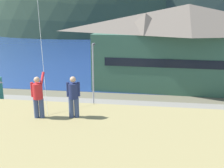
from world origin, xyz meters
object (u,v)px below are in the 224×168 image
(moored_boat_wharfside, at_px, (110,63))
(parked_car_front_row_red, at_px, (140,160))
(person_companion, at_px, (73,96))
(parking_light_pole, at_px, (93,74))
(parked_car_front_row_end, at_px, (22,141))
(wharf_dock, at_px, (129,65))
(person_kite_flyer, at_px, (38,96))
(parked_car_mid_row_near, at_px, (157,119))
(moored_boat_outer_mooring, at_px, (146,67))
(parked_car_back_row_right, at_px, (30,113))
(moored_boat_inner_slip, at_px, (111,63))
(harbor_lodge, at_px, (186,45))

(moored_boat_wharfside, height_order, parked_car_front_row_red, moored_boat_wharfside)
(moored_boat_wharfside, relative_size, person_companion, 4.66)
(parking_light_pole, bearing_deg, parked_car_front_row_end, -112.00)
(parked_car_front_row_end, bearing_deg, wharf_dock, 80.31)
(parking_light_pole, distance_m, person_kite_flyer, 18.49)
(parked_car_mid_row_near, bearing_deg, moored_boat_outer_mooring, 93.41)
(moored_boat_outer_mooring, height_order, parked_car_back_row_right, moored_boat_outer_mooring)
(moored_boat_wharfside, distance_m, moored_boat_outer_mooring, 7.54)
(moored_boat_inner_slip, distance_m, parked_car_front_row_red, 36.03)
(parking_light_pole, bearing_deg, moored_boat_wharfside, 94.09)
(harbor_lodge, relative_size, wharf_dock, 1.85)
(wharf_dock, xyz_separation_m, person_kite_flyer, (-0.38, -42.42, 7.54))
(harbor_lodge, relative_size, person_companion, 15.64)
(parked_car_mid_row_near, xyz_separation_m, parked_car_back_row_right, (-12.50, -0.33, 0.00))
(parked_car_front_row_red, bearing_deg, wharf_dock, 95.91)
(moored_boat_outer_mooring, relative_size, parked_car_front_row_red, 1.59)
(harbor_lodge, bearing_deg, person_companion, -105.05)
(moored_boat_outer_mooring, bearing_deg, parked_car_mid_row_near, -86.59)
(moored_boat_wharfside, bearing_deg, parked_car_mid_row_near, -72.75)
(parked_car_front_row_end, xyz_separation_m, parked_car_front_row_red, (9.44, -1.52, 0.00))
(parking_light_pole, bearing_deg, wharf_dock, 85.48)
(moored_boat_wharfside, height_order, parking_light_pole, parking_light_pole)
(harbor_lodge, xyz_separation_m, parked_car_back_row_right, (-16.58, -15.39, -5.11))
(moored_boat_wharfside, bearing_deg, moored_boat_outer_mooring, -20.97)
(harbor_lodge, xyz_separation_m, moored_boat_wharfside, (-12.60, 12.37, -5.46))
(person_companion, bearing_deg, parked_car_mid_row_near, 75.06)
(parked_car_front_row_red, bearing_deg, moored_boat_wharfside, 101.77)
(parked_car_front_row_end, xyz_separation_m, person_companion, (6.81, -8.31, 6.80))
(wharf_dock, relative_size, person_companion, 8.43)
(moored_boat_wharfside, bearing_deg, parked_car_back_row_right, -98.17)
(moored_boat_inner_slip, height_order, parked_car_front_row_end, moored_boat_inner_slip)
(wharf_dock, relative_size, parked_car_front_row_end, 3.42)
(harbor_lodge, height_order, moored_boat_inner_slip, harbor_lodge)
(parked_car_front_row_end, distance_m, parking_light_pole, 10.83)
(wharf_dock, height_order, person_kite_flyer, person_kite_flyer)
(harbor_lodge, bearing_deg, moored_boat_outer_mooring, 119.88)
(parked_car_mid_row_near, xyz_separation_m, parking_light_pole, (-6.80, 3.45, 3.35))
(parked_car_front_row_end, bearing_deg, parked_car_back_row_right, 107.72)
(moored_boat_wharfside, xyz_separation_m, person_kite_flyer, (3.25, -42.08, 7.16))
(moored_boat_outer_mooring, bearing_deg, moored_boat_inner_slip, 157.06)
(harbor_lodge, bearing_deg, parked_car_back_row_right, -137.13)
(parked_car_front_row_end, xyz_separation_m, parking_light_pole, (3.86, 9.55, 3.35))
(moored_boat_outer_mooring, bearing_deg, moored_boat_wharfside, 159.03)
(moored_boat_outer_mooring, height_order, parked_car_front_row_end, moored_boat_outer_mooring)
(parked_car_back_row_right, relative_size, parked_car_front_row_end, 1.00)
(moored_boat_inner_slip, xyz_separation_m, parking_light_pole, (1.64, -24.23, 3.69))
(moored_boat_outer_mooring, xyz_separation_m, person_kite_flyer, (-3.79, -39.38, 7.16))
(moored_boat_outer_mooring, bearing_deg, person_kite_flyer, -95.50)
(parked_car_mid_row_near, xyz_separation_m, person_kite_flyer, (-5.26, -14.65, 6.82))
(parked_car_back_row_right, bearing_deg, moored_boat_outer_mooring, 66.24)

